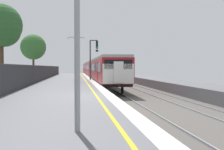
{
  "coord_description": "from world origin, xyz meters",
  "views": [
    {
      "loc": [
        -1.47,
        -14.88,
        1.58
      ],
      "look_at": [
        1.63,
        8.21,
        0.91
      ],
      "focal_mm": 43.36,
      "sensor_mm": 36.0,
      "label": 1
    }
  ],
  "objects_px": {
    "platform_lamp_mid": "(76,54)",
    "background_tree_centre": "(33,48)",
    "signal_gantry": "(92,55)",
    "background_tree_left": "(2,27)",
    "commuter_train_at_platform": "(94,69)"
  },
  "relations": [
    {
      "from": "signal_gantry",
      "to": "background_tree_centre",
      "type": "xyz_separation_m",
      "value": [
        -8.78,
        9.72,
        1.51
      ]
    },
    {
      "from": "signal_gantry",
      "to": "platform_lamp_mid",
      "type": "bearing_deg",
      "value": -129.03
    },
    {
      "from": "commuter_train_at_platform",
      "to": "background_tree_left",
      "type": "xyz_separation_m",
      "value": [
        -10.12,
        -26.74,
        3.93
      ]
    },
    {
      "from": "signal_gantry",
      "to": "background_tree_left",
      "type": "distance_m",
      "value": 12.43
    },
    {
      "from": "commuter_train_at_platform",
      "to": "signal_gantry",
      "type": "distance_m",
      "value": 18.2
    },
    {
      "from": "background_tree_left",
      "to": "background_tree_centre",
      "type": "relative_size",
      "value": 1.08
    },
    {
      "from": "commuter_train_at_platform",
      "to": "background_tree_centre",
      "type": "xyz_separation_m",
      "value": [
        -10.25,
        -8.33,
        3.37
      ]
    },
    {
      "from": "signal_gantry",
      "to": "platform_lamp_mid",
      "type": "relative_size",
      "value": 0.98
    },
    {
      "from": "platform_lamp_mid",
      "to": "background_tree_centre",
      "type": "distance_m",
      "value": 14.06
    },
    {
      "from": "background_tree_centre",
      "to": "background_tree_left",
      "type": "bearing_deg",
      "value": -89.59
    },
    {
      "from": "signal_gantry",
      "to": "background_tree_centre",
      "type": "height_order",
      "value": "background_tree_centre"
    },
    {
      "from": "background_tree_left",
      "to": "background_tree_centre",
      "type": "bearing_deg",
      "value": 90.41
    },
    {
      "from": "platform_lamp_mid",
      "to": "background_tree_left",
      "type": "relative_size",
      "value": 0.71
    },
    {
      "from": "platform_lamp_mid",
      "to": "background_tree_left",
      "type": "bearing_deg",
      "value": -136.93
    },
    {
      "from": "commuter_train_at_platform",
      "to": "platform_lamp_mid",
      "type": "relative_size",
      "value": 11.67
    }
  ]
}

